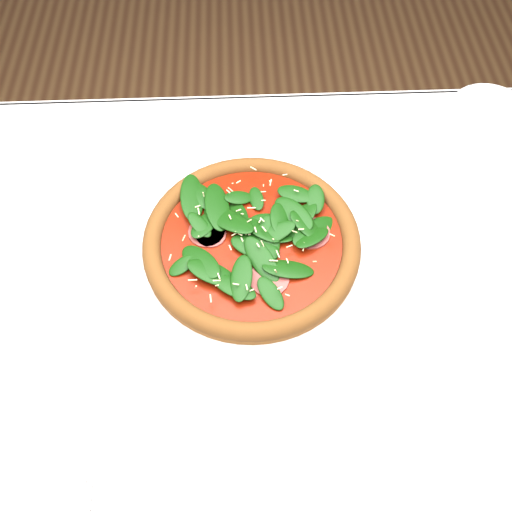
{
  "coord_description": "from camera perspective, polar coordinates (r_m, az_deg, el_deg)",
  "views": [
    {
      "loc": [
        0.0,
        -0.4,
        1.45
      ],
      "look_at": [
        0.02,
        0.04,
        0.77
      ],
      "focal_mm": 40.0,
      "sensor_mm": 36.0,
      "label": 1
    }
  ],
  "objects": [
    {
      "name": "pizza",
      "position": [
        0.82,
        -0.44,
        1.6
      ],
      "size": [
        0.36,
        0.36,
        0.04
      ],
      "rotation": [
        0.0,
        0.0,
        -0.16
      ],
      "color": "#9D5D25",
      "rests_on": "plate"
    },
    {
      "name": "saucer_far",
      "position": [
        1.11,
        22.41,
        13.29
      ],
      "size": [
        0.13,
        0.13,
        0.01
      ],
      "color": "silver",
      "rests_on": "dining_table"
    },
    {
      "name": "ground",
      "position": [
        1.51,
        -0.67,
        -17.68
      ],
      "size": [
        6.0,
        6.0,
        0.0
      ],
      "primitive_type": "plane",
      "color": "brown",
      "rests_on": "ground"
    },
    {
      "name": "dining_table",
      "position": [
        0.9,
        -1.09,
        -6.65
      ],
      "size": [
        1.21,
        0.81,
        0.75
      ],
      "color": "white",
      "rests_on": "ground"
    },
    {
      "name": "plate",
      "position": [
        0.84,
        -0.43,
        0.79
      ],
      "size": [
        0.36,
        0.36,
        0.02
      ],
      "color": "silver",
      "rests_on": "dining_table"
    }
  ]
}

